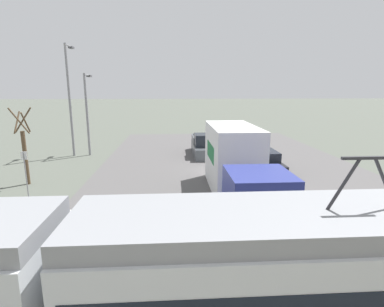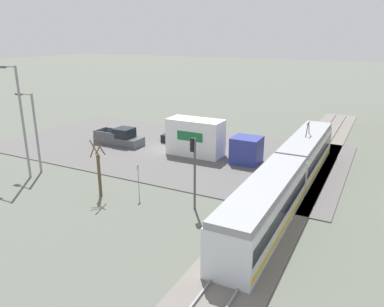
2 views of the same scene
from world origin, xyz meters
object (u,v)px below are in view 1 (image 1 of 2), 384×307
Objects in this scene: box_truck at (237,166)px; no_parking_sign at (26,171)px; pickup_truck at (205,147)px; light_rail_tram at (65,289)px; street_lamp_mid_block at (70,94)px; sedan_car_0 at (265,163)px; street_tree at (25,150)px; street_lamp_near_crossing at (87,108)px.

no_parking_sign is (11.09, -0.47, -0.21)m from box_truck.
box_truck is 10.55m from pickup_truck.
light_rail_tram is 2.63× the size of street_lamp_mid_block.
pickup_truck reaches higher than sedan_car_0.
street_lamp_mid_block is at bearing -72.91° from light_rail_tram.
street_tree is 8.83m from street_lamp_mid_block.
street_lamp_near_crossing is 11.41m from no_parking_sign.
street_lamp_mid_block is (11.52, -0.88, 4.56)m from pickup_truck.
street_tree is (12.33, -3.15, 0.37)m from box_truck.
street_tree reaches higher than box_truck.
pickup_truck is 2.16× the size of no_parking_sign.
pickup_truck is at bearing -148.07° from street_tree.
box_truck is at bearing -120.94° from light_rail_tram.
no_parking_sign is at bearing 43.56° from pickup_truck.
pickup_truck is at bearing -136.44° from no_parking_sign.
street_lamp_near_crossing is at bearing -100.57° from street_tree.
box_truck is 16.97m from street_lamp_mid_block.
street_lamp_near_crossing is at bearing -91.72° from no_parking_sign.
box_truck is at bearing 132.89° from street_lamp_near_crossing.
street_tree is at bearing 88.22° from street_lamp_mid_block.
box_truck is at bearing 165.67° from street_tree.
street_lamp_mid_block is 11.59m from no_parking_sign.
light_rail_tram is 11.04m from box_truck.
street_lamp_near_crossing is (-1.57, -8.43, 2.00)m from street_tree.
sedan_car_0 is (-8.67, -14.13, -0.93)m from light_rail_tram.
sedan_car_0 is 14.73m from no_parking_sign.
street_lamp_near_crossing is at bearing -6.12° from pickup_truck.
street_lamp_mid_block is (15.08, -6.71, 4.66)m from sedan_car_0.
no_parking_sign is (14.09, 4.20, 0.86)m from sedan_car_0.
street_tree is at bearing 5.64° from sedan_car_0.
street_tree is 0.67× the size of street_lamp_near_crossing.
street_lamp_mid_block reaches higher than box_truck.
pickup_truck is at bearing -58.61° from sedan_car_0.
street_tree reaches higher than no_parking_sign.
street_lamp_mid_block is at bearing -43.27° from box_truck.
box_truck is 2.03× the size of street_tree.
street_lamp_mid_block reaches higher than street_lamp_near_crossing.
no_parking_sign reaches higher than pickup_truck.
pickup_truck is 1.29× the size of sedan_car_0.
no_parking_sign reaches higher than sedan_car_0.
no_parking_sign is at bearing 95.15° from street_lamp_mid_block.
street_tree is at bearing 31.93° from pickup_truck.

